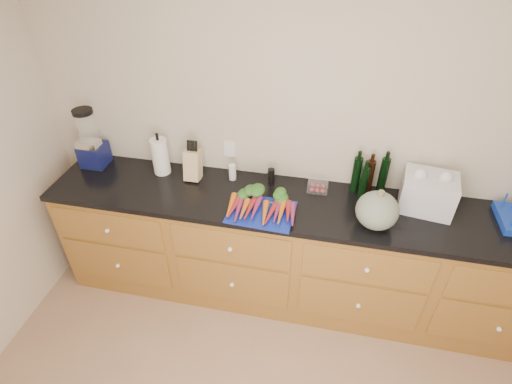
% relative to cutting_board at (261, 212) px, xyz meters
% --- Properties ---
extents(wall_back, '(4.10, 0.05, 2.60)m').
position_rel_cutting_board_xyz_m(wall_back, '(0.27, 0.48, 0.35)').
color(wall_back, beige).
rests_on(wall_back, ground).
extents(cabinets, '(3.60, 0.64, 0.90)m').
position_rel_cutting_board_xyz_m(cabinets, '(0.27, 0.16, -0.49)').
color(cabinets, brown).
rests_on(cabinets, ground).
extents(countertop, '(3.64, 0.62, 0.04)m').
position_rel_cutting_board_xyz_m(countertop, '(0.27, 0.16, -0.03)').
color(countertop, black).
rests_on(countertop, cabinets).
extents(cutting_board, '(0.45, 0.35, 0.01)m').
position_rel_cutting_board_xyz_m(cutting_board, '(0.00, 0.00, 0.00)').
color(cutting_board, '#112495').
rests_on(cutting_board, countertop).
extents(carrots, '(0.47, 0.34, 0.07)m').
position_rel_cutting_board_xyz_m(carrots, '(0.00, 0.04, 0.03)').
color(carrots, '#CF6618').
rests_on(carrots, cutting_board).
extents(squash, '(0.27, 0.27, 0.24)m').
position_rel_cutting_board_xyz_m(squash, '(0.73, 0.03, 0.11)').
color(squash, '#5C6958').
rests_on(squash, countertop).
extents(blender_appliance, '(0.18, 0.18, 0.46)m').
position_rel_cutting_board_xyz_m(blender_appliance, '(-1.37, 0.32, 0.20)').
color(blender_appliance, '#0F1447').
rests_on(blender_appliance, countertop).
extents(paper_towel, '(0.12, 0.12, 0.28)m').
position_rel_cutting_board_xyz_m(paper_towel, '(-0.83, 0.32, 0.13)').
color(paper_towel, white).
rests_on(paper_towel, countertop).
extents(knife_block, '(0.11, 0.11, 0.22)m').
position_rel_cutting_board_xyz_m(knife_block, '(-0.57, 0.30, 0.11)').
color(knife_block, tan).
rests_on(knife_block, countertop).
extents(grinder_salt, '(0.05, 0.05, 0.12)m').
position_rel_cutting_board_xyz_m(grinder_salt, '(-0.28, 0.34, 0.06)').
color(grinder_salt, silver).
rests_on(grinder_salt, countertop).
extents(grinder_pepper, '(0.05, 0.05, 0.12)m').
position_rel_cutting_board_xyz_m(grinder_pepper, '(0.00, 0.34, 0.06)').
color(grinder_pepper, black).
rests_on(grinder_pepper, countertop).
extents(canister_chrome, '(0.04, 0.04, 0.10)m').
position_rel_cutting_board_xyz_m(canister_chrome, '(-0.01, 0.34, 0.04)').
color(canister_chrome, silver).
rests_on(canister_chrome, countertop).
extents(tomato_box, '(0.14, 0.11, 0.07)m').
position_rel_cutting_board_xyz_m(tomato_box, '(0.34, 0.33, 0.03)').
color(tomato_box, white).
rests_on(tomato_box, countertop).
extents(bottles, '(0.24, 0.12, 0.29)m').
position_rel_cutting_board_xyz_m(bottles, '(0.68, 0.37, 0.12)').
color(bottles, black).
rests_on(bottles, countertop).
extents(grocery_bag, '(0.37, 0.31, 0.24)m').
position_rel_cutting_board_xyz_m(grocery_bag, '(1.06, 0.28, 0.12)').
color(grocery_bag, silver).
rests_on(grocery_bag, countertop).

